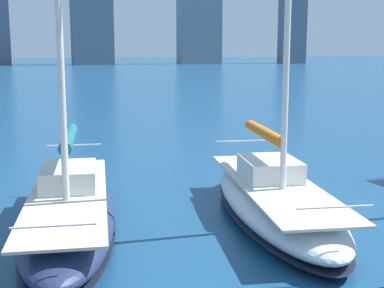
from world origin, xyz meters
name	(u,v)px	position (x,y,z in m)	size (l,w,h in m)	color
city_skyline	(42,9)	(1.65, -160.61, 16.23)	(167.16, 18.57, 40.33)	slate
sailboat_orange	(274,197)	(-2.20, -6.94, 0.63)	(3.56, 8.80, 10.76)	silver
sailboat_teal	(69,210)	(3.20, -7.28, 0.64)	(3.22, 9.01, 9.41)	navy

